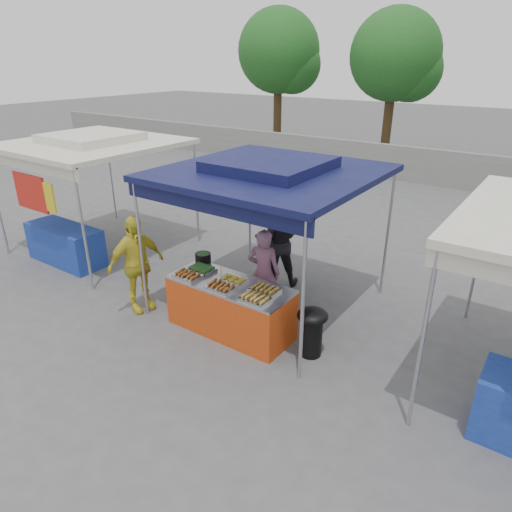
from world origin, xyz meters
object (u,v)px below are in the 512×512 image
Objects in this scene: vendor_table at (230,307)px; wok_burner at (312,328)px; cooking_pot at (203,258)px; vendor_woman at (264,273)px; customer_person at (136,264)px; helper_man at (277,241)px.

vendor_table is 1.37m from wok_burner.
wok_burner is (2.21, -0.19, -0.48)m from cooking_pot.
customer_person is at bearing 14.52° from vendor_woman.
cooking_pot is 0.15× the size of helper_man.
vendor_table is 1.90m from helper_man.
helper_man is at bearing 157.22° from wok_burner.
wok_burner is 3.14m from customer_person.
helper_man reaches higher than cooking_pot.
cooking_pot is 0.16× the size of customer_person.
cooking_pot is 1.12m from customer_person.
vendor_table is at bearing -150.94° from wok_burner.
cooking_pot is (-0.85, 0.36, 0.50)m from vendor_table.
helper_man is (-0.31, 1.82, 0.45)m from vendor_table.
vendor_table is at bearing -22.72° from cooking_pot.
customer_person reaches higher than cooking_pot.
cooking_pot is 2.27m from wok_burner.
helper_man is at bearing 69.72° from cooking_pot.
vendor_table is 0.83m from vendor_woman.
vendor_table is at bearing -63.21° from customer_person.
customer_person is (-1.40, -2.18, -0.02)m from helper_man.
wok_burner is 1.40m from vendor_woman.
cooking_pot is at bearing -162.87° from wok_burner.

